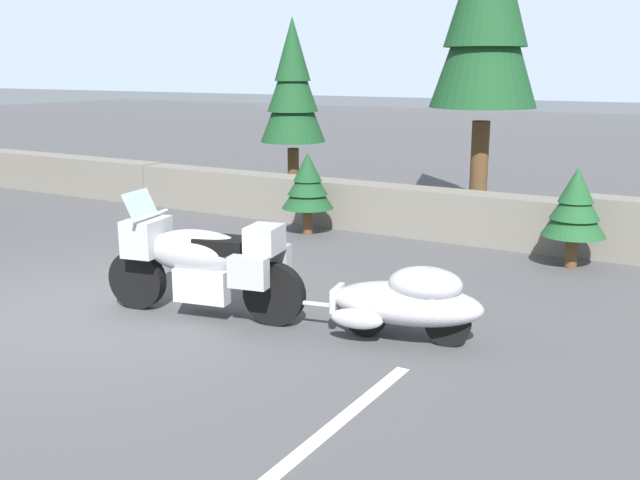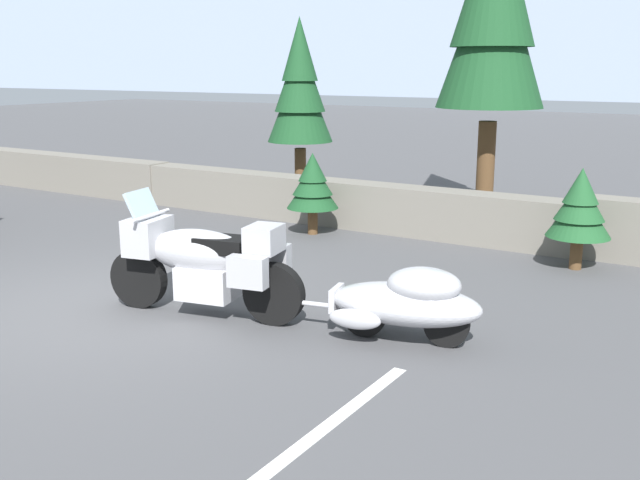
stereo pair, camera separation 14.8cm
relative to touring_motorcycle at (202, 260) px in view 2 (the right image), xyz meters
The scene contains 8 objects.
ground_plane 1.44m from the touring_motorcycle, 156.59° to the right, with size 80.00×80.00×0.00m, color #4C4C4F.
stone_guard_wall 5.00m from the touring_motorcycle, 105.95° to the left, with size 24.00×0.57×0.87m.
touring_motorcycle is the anchor object (origin of this frame).
car_shaped_trailer 2.25m from the touring_motorcycle, 11.35° to the left, with size 2.23×1.00×0.76m.
pine_tree_secondary 7.44m from the touring_motorcycle, 115.02° to the left, with size 1.30×1.30×3.59m.
pine_sapling_near 4.15m from the touring_motorcycle, 105.86° to the left, with size 0.83×0.83×1.31m.
pine_sapling_farther 5.04m from the touring_motorcycle, 53.67° to the left, with size 0.84×0.84×1.36m.
parking_stripe_marker 3.24m from the touring_motorcycle, 39.30° to the right, with size 0.12×3.60×0.01m, color silver.
Camera 2 is at (6.28, -5.29, 2.63)m, focal length 41.34 mm.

